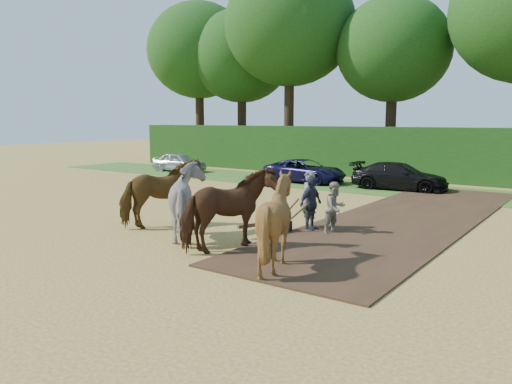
% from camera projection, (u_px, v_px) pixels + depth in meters
% --- Properties ---
extents(ground, '(120.00, 120.00, 0.00)m').
position_uv_depth(ground, '(252.00, 257.00, 12.50)').
color(ground, gold).
rests_on(ground, ground).
extents(earth_strip, '(4.50, 17.00, 0.05)m').
position_uv_depth(earth_strip, '(406.00, 219.00, 17.26)').
color(earth_strip, '#472D1C').
rests_on(earth_strip, ground).
extents(grass_verge, '(50.00, 5.00, 0.03)m').
position_uv_depth(grass_verge, '(425.00, 192.00, 23.76)').
color(grass_verge, '#38601E').
rests_on(grass_verge, ground).
extents(hedgerow, '(46.00, 1.60, 3.00)m').
position_uv_depth(hedgerow, '(451.00, 155.00, 27.17)').
color(hedgerow, '#14380F').
rests_on(hedgerow, ground).
extents(spectator_near, '(0.82, 0.92, 1.58)m').
position_uv_depth(spectator_near, '(335.00, 208.00, 15.02)').
color(spectator_near, tan).
rests_on(spectator_near, ground).
extents(spectator_far, '(0.54, 1.04, 1.69)m').
position_uv_depth(spectator_far, '(311.00, 204.00, 15.40)').
color(spectator_far, '#262933').
rests_on(spectator_far, ground).
extents(plough_team, '(7.63, 5.65, 2.19)m').
position_uv_depth(plough_team, '(213.00, 205.00, 13.75)').
color(plough_team, brown).
rests_on(plough_team, ground).
extents(parked_cars, '(36.29, 2.63, 1.48)m').
position_uv_depth(parked_cars, '(492.00, 182.00, 22.04)').
color(parked_cars, silver).
rests_on(parked_cars, ground).
extents(treeline, '(48.70, 10.60, 14.21)m').
position_uv_depth(treeline, '(443.00, 25.00, 29.63)').
color(treeline, '#382616').
rests_on(treeline, ground).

